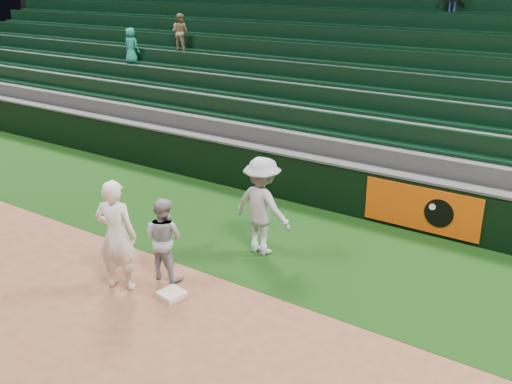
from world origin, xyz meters
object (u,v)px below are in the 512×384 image
(first_base, at_px, (172,294))
(baserunner, at_px, (164,239))
(base_coach, at_px, (262,206))
(first_baseman, at_px, (116,235))

(first_base, height_order, baserunner, baserunner)
(base_coach, bearing_deg, baserunner, 68.89)
(first_base, bearing_deg, base_coach, 81.26)
(first_baseman, distance_m, baserunner, 0.90)
(first_baseman, distance_m, base_coach, 2.99)
(first_base, relative_size, first_baseman, 0.20)
(first_base, bearing_deg, first_baseman, -165.15)
(first_base, xyz_separation_m, baserunner, (-0.57, 0.48, 0.76))
(baserunner, height_order, base_coach, base_coach)
(first_baseman, height_order, baserunner, first_baseman)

